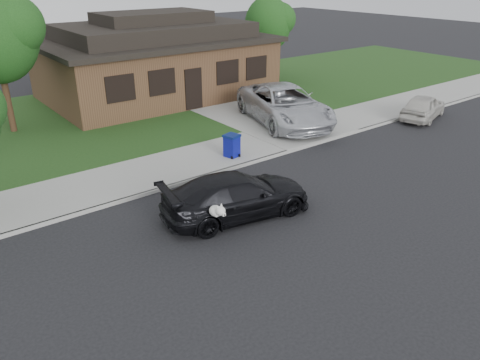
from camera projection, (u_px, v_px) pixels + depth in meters
ground at (274, 212)px, 14.63m from camera, size 120.00×120.00×0.00m
sidewalk at (190, 162)px, 18.22m from camera, size 60.00×3.00×0.12m
curb at (211, 174)px, 17.13m from camera, size 60.00×0.12×0.12m
lawn at (107, 115)px, 24.00m from camera, size 60.00×13.00×0.13m
driveway at (236, 108)px, 25.15m from camera, size 4.50×13.00×0.14m
sedan at (237, 196)px, 14.14m from camera, size 4.92×2.68×1.35m
minivan at (285, 105)px, 22.26m from camera, size 4.66×6.90×1.76m
white_compact at (423, 107)px, 23.42m from camera, size 3.90×2.45×1.24m
recycling_bin at (232, 145)px, 18.43m from camera, size 0.66×0.66×0.90m
house at (155, 60)px, 26.80m from camera, size 12.60×8.60×4.65m
tree_1 at (270, 23)px, 30.22m from camera, size 3.15×3.00×5.25m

